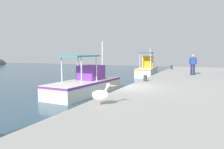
# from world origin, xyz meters

# --- Properties ---
(quay_pier) EXTENTS (36.00, 10.00, 0.80)m
(quay_pier) POSITION_xyz_m (0.00, -5.00, 0.40)
(quay_pier) COLOR #9E9E99
(quay_pier) RESTS_ON ground
(fishing_boat_second) EXTENTS (6.23, 2.58, 3.48)m
(fishing_boat_second) POSITION_xyz_m (0.75, 3.03, 0.65)
(fishing_boat_second) COLOR silver
(fishing_boat_second) RESTS_ON ground
(fishing_boat_third) EXTENTS (5.07, 2.05, 3.10)m
(fishing_boat_third) POSITION_xyz_m (12.97, 2.13, 0.74)
(fishing_boat_third) COLOR white
(fishing_boat_third) RESTS_ON ground
(pelican) EXTENTS (0.58, 0.95, 0.82)m
(pelican) POSITION_xyz_m (-4.66, -0.72, 1.20)
(pelican) COLOR tan
(pelican) RESTS_ON quay_pier
(fisherman_standing) EXTENTS (0.34, 0.59, 1.71)m
(fisherman_standing) POSITION_xyz_m (7.96, -3.03, 1.74)
(fisherman_standing) COLOR #1E234C
(fisherman_standing) RESTS_ON quay_pier
(mooring_bollard_nearest) EXTENTS (0.24, 0.24, 0.40)m
(mooring_bollard_nearest) POSITION_xyz_m (2.55, -0.45, 1.00)
(mooring_bollard_nearest) COLOR #333338
(mooring_bollard_nearest) RESTS_ON quay_pier
(mooring_bollard_second) EXTENTS (0.22, 0.22, 0.44)m
(mooring_bollard_second) POSITION_xyz_m (13.64, -0.45, 1.02)
(mooring_bollard_second) COLOR #333338
(mooring_bollard_second) RESTS_ON quay_pier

